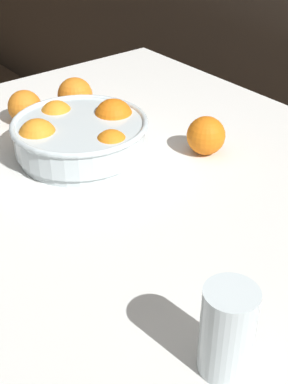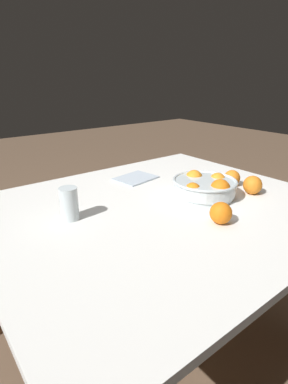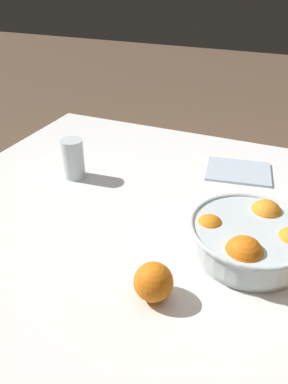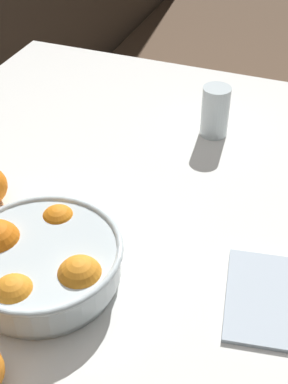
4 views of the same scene
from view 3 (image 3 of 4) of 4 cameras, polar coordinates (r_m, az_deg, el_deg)
ground_plane at (r=1.54m, az=2.69°, el=-26.85°), size 12.00×12.00×0.00m
dining_table at (r=1.03m, az=3.63°, el=-7.10°), size 1.39×1.18×0.73m
fruit_bowl at (r=0.89m, az=15.84°, el=-6.69°), size 0.28×0.28×0.10m
juice_glass at (r=1.18m, az=-10.68°, el=4.73°), size 0.07×0.07×0.12m
orange_loose_near_bowl at (r=0.77m, az=1.45°, el=-13.53°), size 0.08×0.08×0.08m
napkin at (r=1.25m, az=14.17°, el=3.08°), size 0.23×0.19×0.01m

